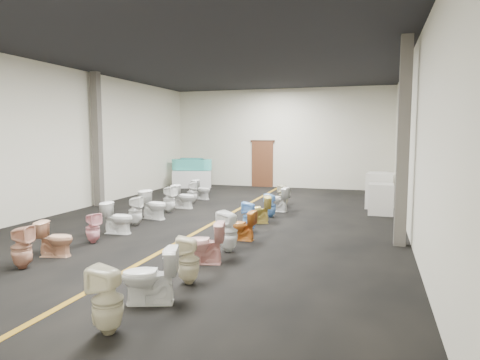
% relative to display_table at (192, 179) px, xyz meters
% --- Properties ---
extents(floor, '(16.00, 16.00, 0.00)m').
position_rel_display_table_xyz_m(floor, '(3.85, -6.75, -0.39)').
color(floor, black).
rests_on(floor, ground).
extents(ceiling, '(16.00, 16.00, 0.00)m').
position_rel_display_table_xyz_m(ceiling, '(3.85, -6.75, 4.11)').
color(ceiling, black).
rests_on(ceiling, ground).
extents(wall_back, '(10.00, 0.00, 10.00)m').
position_rel_display_table_xyz_m(wall_back, '(3.85, 1.25, 1.86)').
color(wall_back, beige).
rests_on(wall_back, ground).
extents(wall_left, '(0.00, 16.00, 16.00)m').
position_rel_display_table_xyz_m(wall_left, '(-1.15, -6.75, 1.86)').
color(wall_left, beige).
rests_on(wall_left, ground).
extents(wall_right, '(0.00, 16.00, 16.00)m').
position_rel_display_table_xyz_m(wall_right, '(8.85, -6.75, 1.86)').
color(wall_right, beige).
rests_on(wall_right, ground).
extents(aisle_stripe, '(0.12, 15.60, 0.01)m').
position_rel_display_table_xyz_m(aisle_stripe, '(3.85, -6.75, -0.39)').
color(aisle_stripe, '#8B6114').
rests_on(aisle_stripe, floor).
extents(back_door, '(1.00, 0.10, 2.10)m').
position_rel_display_table_xyz_m(back_door, '(3.05, 1.19, 0.66)').
color(back_door, '#562D19').
rests_on(back_door, floor).
extents(door_frame, '(1.15, 0.08, 0.10)m').
position_rel_display_table_xyz_m(door_frame, '(3.05, 1.20, 1.73)').
color(door_frame, '#331C11').
rests_on(door_frame, back_door).
extents(column_left, '(0.25, 0.25, 4.50)m').
position_rel_display_table_xyz_m(column_left, '(-0.90, -5.75, 1.86)').
color(column_left, '#59544C').
rests_on(column_left, floor).
extents(column_right, '(0.25, 0.25, 4.50)m').
position_rel_display_table_xyz_m(column_right, '(8.60, -8.25, 1.86)').
color(column_right, '#59544C').
rests_on(column_right, floor).
extents(display_table, '(1.95, 1.46, 0.78)m').
position_rel_display_table_xyz_m(display_table, '(0.00, 0.00, 0.00)').
color(display_table, white).
rests_on(display_table, floor).
extents(bathtub, '(1.84, 0.87, 0.55)m').
position_rel_display_table_xyz_m(bathtub, '(-0.00, 0.00, 0.68)').
color(bathtub, '#45C7BC').
rests_on(bathtub, display_table).
extents(appliance_crate_a, '(0.73, 0.73, 0.93)m').
position_rel_display_table_xyz_m(appliance_crate_a, '(8.25, -4.50, 0.08)').
color(appliance_crate_a, silver).
rests_on(appliance_crate_a, floor).
extents(appliance_crate_b, '(0.96, 0.96, 1.16)m').
position_rel_display_table_xyz_m(appliance_crate_b, '(8.25, -3.35, 0.19)').
color(appliance_crate_b, silver).
rests_on(appliance_crate_b, floor).
extents(appliance_crate_c, '(0.86, 0.86, 0.80)m').
position_rel_display_table_xyz_m(appliance_crate_c, '(8.25, -1.98, 0.01)').
color(appliance_crate_c, silver).
rests_on(appliance_crate_c, floor).
extents(appliance_crate_d, '(0.88, 0.88, 0.98)m').
position_rel_display_table_xyz_m(appliance_crate_d, '(8.25, -0.78, 0.10)').
color(appliance_crate_d, silver).
rests_on(appliance_crate_d, floor).
extents(toilet_left_1, '(0.43, 0.42, 0.79)m').
position_rel_display_table_xyz_m(toilet_left_1, '(1.99, -12.06, 0.01)').
color(toilet_left_1, tan).
rests_on(toilet_left_1, floor).
extents(toilet_left_2, '(0.77, 0.56, 0.71)m').
position_rel_display_table_xyz_m(toilet_left_2, '(2.00, -11.22, -0.03)').
color(toilet_left_2, '#E3A67F').
rests_on(toilet_left_2, floor).
extents(toilet_left_3, '(0.39, 0.39, 0.69)m').
position_rel_display_table_xyz_m(toilet_left_3, '(2.06, -10.11, -0.05)').
color(toilet_left_3, '#F8ACB4').
rests_on(toilet_left_3, floor).
extents(toilet_left_4, '(0.79, 0.49, 0.77)m').
position_rel_display_table_xyz_m(toilet_left_4, '(2.06, -9.12, -0.00)').
color(toilet_left_4, white).
rests_on(toilet_left_4, floor).
extents(toilet_left_5, '(0.43, 0.42, 0.79)m').
position_rel_display_table_xyz_m(toilet_left_5, '(1.97, -8.18, 0.01)').
color(toilet_left_5, white).
rests_on(toilet_left_5, floor).
extents(toilet_left_6, '(0.87, 0.58, 0.82)m').
position_rel_display_table_xyz_m(toilet_left_6, '(2.00, -7.22, 0.02)').
color(toilet_left_6, white).
rests_on(toilet_left_6, floor).
extents(toilet_left_7, '(0.46, 0.45, 0.84)m').
position_rel_display_table_xyz_m(toilet_left_7, '(1.97, -6.18, 0.03)').
color(toilet_left_7, white).
rests_on(toilet_left_7, floor).
extents(toilet_left_8, '(0.78, 0.47, 0.77)m').
position_rel_display_table_xyz_m(toilet_left_8, '(2.04, -5.30, -0.00)').
color(toilet_left_8, white).
rests_on(toilet_left_8, floor).
extents(toilet_left_9, '(0.46, 0.46, 0.79)m').
position_rel_display_table_xyz_m(toilet_left_9, '(1.91, -4.32, 0.00)').
color(toilet_left_9, white).
rests_on(toilet_left_9, floor).
extents(toilet_left_10, '(0.77, 0.52, 0.73)m').
position_rel_display_table_xyz_m(toilet_left_10, '(1.85, -3.28, -0.03)').
color(toilet_left_10, silver).
rests_on(toilet_left_10, floor).
extents(toilet_right_0, '(0.40, 0.39, 0.85)m').
position_rel_display_table_xyz_m(toilet_right_0, '(4.99, -13.79, 0.03)').
color(toilet_right_0, beige).
rests_on(toilet_right_0, floor).
extents(toilet_right_1, '(0.91, 0.70, 0.82)m').
position_rel_display_table_xyz_m(toilet_right_1, '(5.00, -12.80, 0.02)').
color(toilet_right_1, white).
rests_on(toilet_right_1, floor).
extents(toilet_right_2, '(0.44, 0.43, 0.78)m').
position_rel_display_table_xyz_m(toilet_right_2, '(5.19, -11.88, 0.00)').
color(toilet_right_2, beige).
rests_on(toilet_right_2, floor).
extents(toilet_right_3, '(0.87, 0.63, 0.79)m').
position_rel_display_table_xyz_m(toilet_right_3, '(5.01, -10.79, 0.01)').
color(toilet_right_3, '#EDA9A1').
rests_on(toilet_right_3, floor).
extents(toilet_right_4, '(0.50, 0.49, 0.85)m').
position_rel_display_table_xyz_m(toilet_right_4, '(5.18, -9.87, 0.04)').
color(toilet_right_4, white).
rests_on(toilet_right_4, floor).
extents(toilet_right_5, '(0.68, 0.40, 0.69)m').
position_rel_display_table_xyz_m(toilet_right_5, '(5.15, -8.86, -0.04)').
color(toilet_right_5, orange).
rests_on(toilet_right_5, floor).
extents(toilet_right_6, '(0.36, 0.35, 0.75)m').
position_rel_display_table_xyz_m(toilet_right_6, '(5.08, -7.96, -0.01)').
color(toilet_right_6, '#74B2F0').
rests_on(toilet_right_6, floor).
extents(toilet_right_7, '(0.84, 0.66, 0.75)m').
position_rel_display_table_xyz_m(toilet_right_7, '(5.00, -6.93, -0.01)').
color(toilet_right_7, '#D0B652').
rests_on(toilet_right_7, floor).
extents(toilet_right_8, '(0.41, 0.41, 0.70)m').
position_rel_display_table_xyz_m(toilet_right_8, '(5.15, -5.97, -0.04)').
color(toilet_right_8, '#6CA4E2').
rests_on(toilet_right_8, floor).
extents(toilet_right_9, '(0.82, 0.55, 0.78)m').
position_rel_display_table_xyz_m(toilet_right_9, '(5.12, -4.95, -0.00)').
color(toilet_right_9, white).
rests_on(toilet_right_9, floor).
extents(toilet_right_10, '(0.39, 0.39, 0.74)m').
position_rel_display_table_xyz_m(toilet_right_10, '(5.11, -3.92, -0.02)').
color(toilet_right_10, beige).
rests_on(toilet_right_10, floor).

